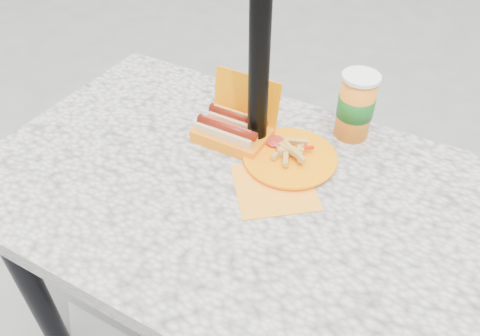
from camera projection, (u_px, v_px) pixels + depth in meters
The scene contains 5 objects.
picnic_table at pixel (227, 211), 1.20m from camera, with size 1.20×0.80×0.75m.
umbrella_pole at pixel (261, 15), 1.00m from camera, with size 0.05×0.05×2.20m, color black.
hotdog_box at pixel (234, 128), 1.22m from camera, with size 0.19×0.15×0.15m.
fries_plate at pixel (288, 159), 1.16m from camera, with size 0.26×0.35×0.04m.
soda_cup at pixel (356, 106), 1.20m from camera, with size 0.10×0.10×0.18m.
Camera 1 is at (0.43, -0.70, 1.52)m, focal length 35.00 mm.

